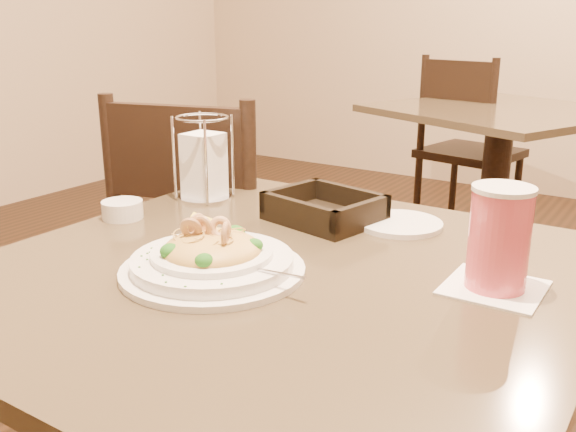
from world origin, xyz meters
The scene contains 10 objects.
main_table centered at (0.00, 0.00, 0.50)m, with size 0.90×0.90×0.73m.
background_table centered at (-0.22, 2.03, 0.50)m, with size 1.18×1.18×0.73m.
dining_chair_near centered at (-0.54, 0.45, 0.50)m, with size 0.51×0.51×0.93m.
dining_chair_far centered at (-0.46, 2.33, 0.50)m, with size 0.49×0.49×0.93m.
pasta_bowl centered at (-0.08, -0.07, 0.76)m, with size 0.31×0.28×0.09m.
drink_glass centered at (0.30, 0.10, 0.81)m, with size 0.13×0.13×0.15m.
bread_basket centered at (-0.07, 0.25, 0.75)m, with size 0.22×0.19×0.05m.
napkin_caddy centered at (-0.36, 0.24, 0.81)m, with size 0.11×0.11×0.18m.
side_plate centered at (0.07, 0.29, 0.74)m, with size 0.16×0.16×0.01m, color white.
butter_ramekin centered at (-0.40, 0.05, 0.75)m, with size 0.08×0.08×0.03m, color white.
Camera 1 is at (0.51, -0.76, 1.10)m, focal length 40.00 mm.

